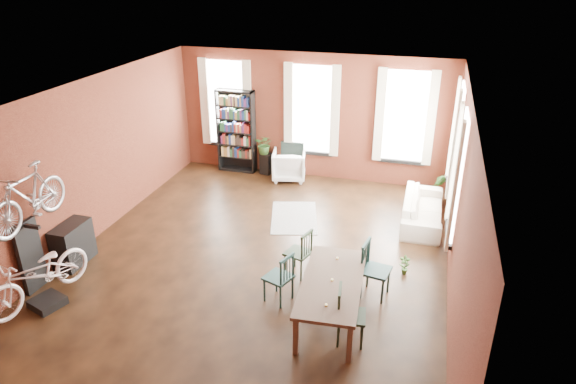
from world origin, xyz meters
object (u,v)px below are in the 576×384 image
(dining_chair_b, at_px, (298,252))
(console_table, at_px, (73,244))
(plant_stand, at_px, (266,164))
(white_armchair, at_px, (289,164))
(bicycle_floor, at_px, (33,251))
(dining_table, at_px, (331,299))
(dining_chair_c, at_px, (351,316))
(bike_trainer, at_px, (48,302))
(dining_chair_a, at_px, (278,277))
(bookshelf, at_px, (236,131))
(dining_chair_d, at_px, (376,270))
(cream_sofa, at_px, (423,205))

(dining_chair_b, xyz_separation_m, console_table, (-4.15, -0.78, -0.05))
(dining_chair_b, xyz_separation_m, plant_stand, (-2.05, 4.42, -0.17))
(white_armchair, relative_size, bicycle_floor, 0.46)
(dining_table, distance_m, dining_chair_c, 0.62)
(white_armchair, height_order, bike_trainer, white_armchair)
(bicycle_floor, bearing_deg, bike_trainer, 70.62)
(dining_chair_a, bearing_deg, dining_table, 97.04)
(dining_table, relative_size, bookshelf, 0.92)
(dining_table, distance_m, console_table, 4.98)
(dining_table, relative_size, dining_chair_b, 2.25)
(white_armchair, relative_size, console_table, 1.06)
(dining_table, height_order, dining_chair_d, dining_chair_d)
(cream_sofa, relative_size, bicycle_floor, 1.12)
(cream_sofa, bearing_deg, dining_chair_d, 167.53)
(dining_table, relative_size, bicycle_floor, 1.09)
(dining_chair_c, distance_m, plant_stand, 6.78)
(console_table, distance_m, bicycle_floor, 1.51)
(dining_table, xyz_separation_m, console_table, (-4.98, 0.28, 0.05))
(bike_trainer, bearing_deg, bookshelf, 82.22)
(dining_chair_d, distance_m, console_table, 5.59)
(dining_chair_a, xyz_separation_m, plant_stand, (-1.93, 5.26, -0.17))
(cream_sofa, relative_size, console_table, 2.60)
(plant_stand, bearing_deg, bike_trainer, -104.76)
(dining_chair_d, height_order, bicycle_floor, bicycle_floor)
(dining_chair_d, bearing_deg, bike_trainer, 118.91)
(dining_chair_d, bearing_deg, dining_table, 152.93)
(dining_table, xyz_separation_m, dining_chair_d, (0.59, 0.79, 0.15))
(dining_chair_a, xyz_separation_m, white_armchair, (-1.25, 5.06, -0.03))
(white_armchair, distance_m, plant_stand, 0.73)
(dining_table, distance_m, dining_chair_d, 1.00)
(dining_chair_c, xyz_separation_m, bicycle_floor, (-4.99, -0.56, 0.60))
(dining_chair_a, xyz_separation_m, console_table, (-4.03, 0.06, -0.05))
(dining_chair_a, bearing_deg, dining_chair_d, 130.55)
(bike_trainer, relative_size, console_table, 0.59)
(dining_chair_a, distance_m, console_table, 4.03)
(bike_trainer, bearing_deg, plant_stand, 75.24)
(plant_stand, distance_m, bicycle_floor, 6.77)
(bookshelf, distance_m, white_armchair, 1.66)
(dining_chair_c, height_order, bicycle_floor, bicycle_floor)
(plant_stand, bearing_deg, dining_table, -62.32)
(dining_table, height_order, bike_trainer, dining_table)
(bookshelf, xyz_separation_m, bicycle_floor, (-0.90, -6.50, -0.04))
(dining_chair_b, xyz_separation_m, cream_sofa, (2.08, 2.72, -0.04))
(bicycle_floor, bearing_deg, dining_chair_a, 32.86)
(dining_table, relative_size, dining_chair_a, 2.25)
(dining_chair_b, xyz_separation_m, white_armchair, (-1.36, 4.21, -0.03))
(white_armchair, distance_m, console_table, 5.72)
(console_table, height_order, bicycle_floor, bicycle_floor)
(console_table, bearing_deg, dining_chair_a, -0.85)
(dining_chair_a, bearing_deg, dining_chair_b, -167.69)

